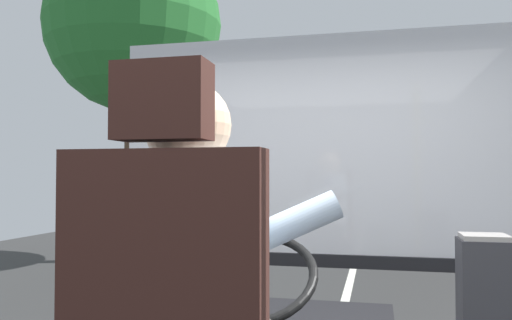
{
  "coord_description": "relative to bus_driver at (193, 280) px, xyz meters",
  "views": [
    {
      "loc": [
        0.42,
        -1.66,
        1.66
      ],
      "look_at": [
        -0.23,
        1.14,
        1.75
      ],
      "focal_mm": 36.21,
      "sensor_mm": 36.0,
      "label": 1
    }
  ],
  "objects": [
    {
      "name": "ground",
      "position": [
        0.06,
        9.16,
        -1.41
      ],
      "size": [
        18.0,
        44.0,
        0.06
      ],
      "color": "#2D2D2D"
    },
    {
      "name": "bus_driver",
      "position": [
        0.0,
        0.0,
        0.0
      ],
      "size": [
        0.78,
        0.6,
        0.85
      ],
      "color": "#332D28",
      "rests_on": "driver_seat"
    },
    {
      "name": "windshield_panel",
      "position": [
        0.06,
        1.98,
        0.28
      ],
      "size": [
        2.5,
        0.08,
        1.48
      ],
      "color": "silver"
    },
    {
      "name": "street_tree",
      "position": [
        -4.21,
        8.04,
        3.26
      ],
      "size": [
        3.47,
        3.47,
        6.4
      ],
      "color": "#4C3828",
      "rests_on": "ground"
    },
    {
      "name": "parked_car_red",
      "position": [
        5.13,
        22.19,
        -0.72
      ],
      "size": [
        1.95,
        3.9,
        1.28
      ],
      "color": "maroon",
      "rests_on": "ground"
    }
  ]
}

